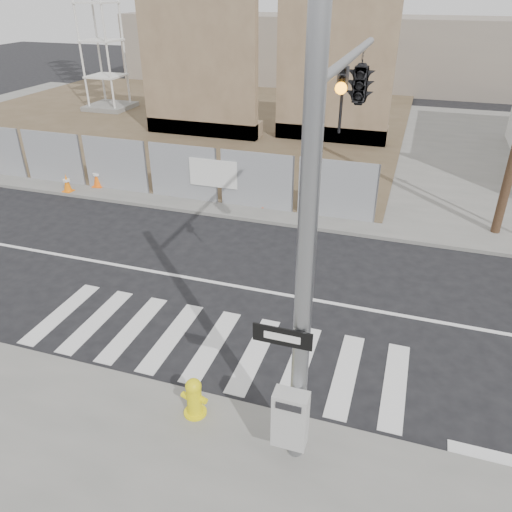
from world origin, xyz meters
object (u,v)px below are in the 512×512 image
(fire_hydrant, at_px, (194,397))
(traffic_cone_c, at_px, (97,177))
(signal_pole, at_px, (345,139))
(traffic_cone_b, at_px, (67,183))
(traffic_cone_d, at_px, (268,197))

(fire_hydrant, distance_m, traffic_cone_c, 12.79)
(signal_pole, distance_m, traffic_cone_b, 13.56)
(signal_pole, relative_size, traffic_cone_b, 10.23)
(traffic_cone_b, bearing_deg, signal_pole, -29.17)
(signal_pole, bearing_deg, traffic_cone_c, 145.83)
(fire_hydrant, xyz_separation_m, traffic_cone_d, (-1.56, 9.74, -0.04))
(signal_pole, bearing_deg, traffic_cone_b, 150.83)
(signal_pole, height_order, traffic_cone_d, signal_pole)
(fire_hydrant, distance_m, traffic_cone_d, 9.86)
(traffic_cone_b, xyz_separation_m, traffic_cone_c, (0.79, 0.82, 0.05))
(traffic_cone_d, bearing_deg, signal_pole, -63.98)
(signal_pole, xyz_separation_m, traffic_cone_c, (-10.43, 7.08, -4.28))
(fire_hydrant, xyz_separation_m, traffic_cone_c, (-8.47, 9.59, -0.02))
(traffic_cone_c, bearing_deg, traffic_cone_b, -134.01)
(traffic_cone_b, distance_m, traffic_cone_c, 1.14)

